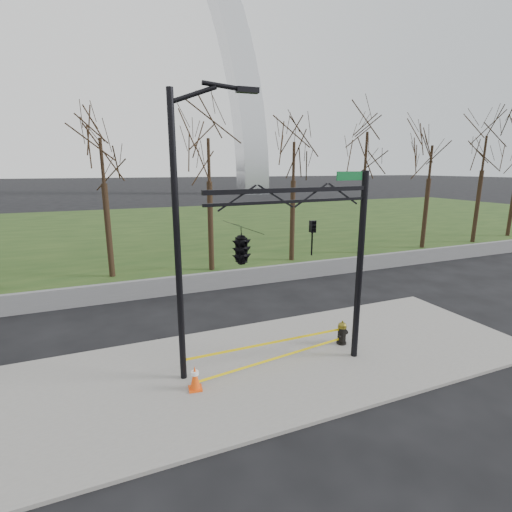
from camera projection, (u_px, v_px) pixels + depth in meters
name	position (u px, v px, depth m)	size (l,w,h in m)	color
ground	(267.00, 366.00, 11.78)	(500.00, 500.00, 0.00)	black
sidewalk	(267.00, 364.00, 11.76)	(18.00, 6.00, 0.10)	gray
grass_strip	(148.00, 228.00, 38.72)	(120.00, 40.00, 0.06)	#1F3914
guardrail	(202.00, 282.00, 18.86)	(60.00, 0.30, 0.90)	#59595B
gateway_arch	(108.00, 27.00, 71.70)	(66.00, 6.00, 65.00)	silver
tree_row	(252.00, 191.00, 23.10)	(54.68, 4.00, 9.39)	black
fire_hydrant	(342.00, 333.00, 12.97)	(0.52, 0.37, 0.85)	black
traffic_cone	(195.00, 378.00, 10.27)	(0.41, 0.41, 0.71)	#EE480C
street_light	(185.00, 221.00, 9.95)	(2.39, 0.34, 8.21)	black
traffic_signal_mast	(268.00, 243.00, 9.87)	(5.09, 2.52, 6.00)	black
caution_tape	(273.00, 350.00, 11.76)	(5.54, 0.77, 0.43)	yellow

